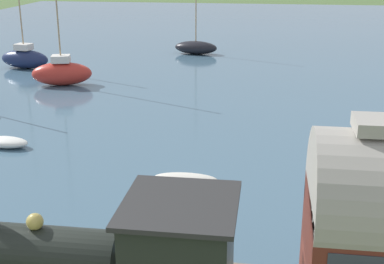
# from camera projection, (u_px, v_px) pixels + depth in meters

# --- Properties ---
(harbor_water) EXTENTS (80.00, 80.00, 0.01)m
(harbor_water) POSITION_uv_depth(u_px,v_px,m) (266.00, 41.00, 51.90)
(harbor_water) COLOR #426075
(harbor_water) RESTS_ON ground
(steam_locomotive) EXTENTS (2.41, 6.41, 3.38)m
(steam_locomotive) POSITION_uv_depth(u_px,v_px,m) (119.00, 254.00, 11.02)
(steam_locomotive) COLOR black
(steam_locomotive) RESTS_ON rail_embankment
(sailboat_red) EXTENTS (2.52, 4.10, 9.45)m
(sailboat_red) POSITION_uv_depth(u_px,v_px,m) (62.00, 72.00, 34.37)
(sailboat_red) COLOR #B72D23
(sailboat_red) RESTS_ON harbor_water
(sailboat_black) EXTENTS (2.10, 3.83, 7.76)m
(sailboat_black) POSITION_uv_depth(u_px,v_px,m) (196.00, 47.00, 45.10)
(sailboat_black) COLOR black
(sailboat_black) RESTS_ON harbor_water
(sailboat_navy) EXTENTS (2.07, 3.96, 9.07)m
(sailboat_navy) POSITION_uv_depth(u_px,v_px,m) (25.00, 58.00, 39.45)
(sailboat_navy) COLOR #192347
(sailboat_navy) RESTS_ON harbor_water
(rowboat_off_pier) EXTENTS (2.32, 2.60, 0.32)m
(rowboat_off_pier) POSITION_uv_depth(u_px,v_px,m) (359.00, 211.00, 17.42)
(rowboat_off_pier) COLOR #B7B2A3
(rowboat_off_pier) RESTS_ON harbor_water
(rowboat_mid_harbor) EXTENTS (1.15, 2.17, 0.46)m
(rowboat_mid_harbor) POSITION_uv_depth(u_px,v_px,m) (6.00, 142.00, 23.52)
(rowboat_mid_harbor) COLOR silver
(rowboat_mid_harbor) RESTS_ON harbor_water
(rowboat_near_shore) EXTENTS (0.83, 2.39, 0.35)m
(rowboat_near_shore) POSITION_uv_depth(u_px,v_px,m) (186.00, 179.00, 19.85)
(rowboat_near_shore) COLOR beige
(rowboat_near_shore) RESTS_ON harbor_water
(rowboat_far_out) EXTENTS (1.65, 2.27, 0.51)m
(rowboat_far_out) POSITION_uv_depth(u_px,v_px,m) (159.00, 209.00, 17.30)
(rowboat_far_out) COLOR silver
(rowboat_far_out) RESTS_ON harbor_water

